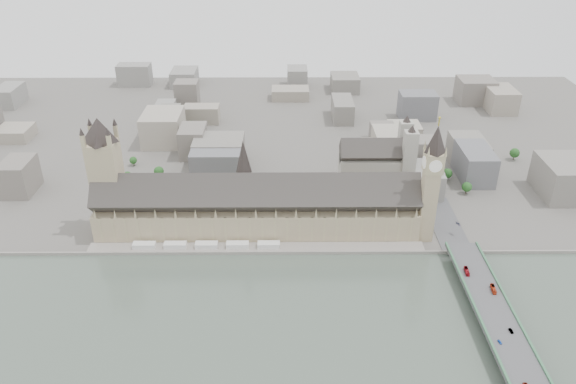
{
  "coord_description": "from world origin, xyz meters",
  "views": [
    {
      "loc": [
        23.27,
        -381.1,
        258.53
      ],
      "look_at": [
        25.8,
        32.27,
        30.74
      ],
      "focal_mm": 35.0,
      "sensor_mm": 36.0,
      "label": 1
    }
  ],
  "objects_px": {
    "westminster_abbey": "(378,165)",
    "car_approach": "(458,224)",
    "elizabeth_tower": "(432,176)",
    "red_bus_north": "(467,271)",
    "victoria_tower": "(106,170)",
    "red_bus_south": "(493,289)",
    "palace_of_westminster": "(257,208)",
    "car_blue": "(500,342)",
    "car_silver": "(511,331)",
    "westminster_bridge": "(490,310)"
  },
  "relations": [
    {
      "from": "car_blue",
      "to": "red_bus_north",
      "type": "bearing_deg",
      "value": 78.03
    },
    {
      "from": "elizabeth_tower",
      "to": "car_blue",
      "type": "distance_m",
      "value": 141.33
    },
    {
      "from": "victoria_tower",
      "to": "red_bus_south",
      "type": "relative_size",
      "value": 9.81
    },
    {
      "from": "elizabeth_tower",
      "to": "victoria_tower",
      "type": "xyz_separation_m",
      "value": [
        -260.0,
        18.0,
        -2.88
      ]
    },
    {
      "from": "palace_of_westminster",
      "to": "car_approach",
      "type": "bearing_deg",
      "value": -2.42
    },
    {
      "from": "westminster_abbey",
      "to": "car_blue",
      "type": "relative_size",
      "value": 18.37
    },
    {
      "from": "elizabeth_tower",
      "to": "car_silver",
      "type": "xyz_separation_m",
      "value": [
        27.82,
        -122.36,
        -47.1
      ]
    },
    {
      "from": "red_bus_north",
      "to": "red_bus_south",
      "type": "bearing_deg",
      "value": -52.99
    },
    {
      "from": "victoria_tower",
      "to": "westminster_abbey",
      "type": "relative_size",
      "value": 1.47
    },
    {
      "from": "car_blue",
      "to": "car_silver",
      "type": "height_order",
      "value": "car_silver"
    },
    {
      "from": "westminster_abbey",
      "to": "westminster_bridge",
      "type": "bearing_deg",
      "value": -74.36
    },
    {
      "from": "car_blue",
      "to": "car_silver",
      "type": "distance_m",
      "value": 14.15
    },
    {
      "from": "westminster_abbey",
      "to": "red_bus_north",
      "type": "distance_m",
      "value": 155.1
    },
    {
      "from": "red_bus_south",
      "to": "elizabeth_tower",
      "type": "bearing_deg",
      "value": 116.38
    },
    {
      "from": "elizabeth_tower",
      "to": "red_bus_north",
      "type": "xyz_separation_m",
      "value": [
        17.22,
        -61.03,
        -46.41
      ]
    },
    {
      "from": "elizabeth_tower",
      "to": "car_silver",
      "type": "bearing_deg",
      "value": -77.19
    },
    {
      "from": "car_silver",
      "to": "elizabeth_tower",
      "type": "bearing_deg",
      "value": 95.11
    },
    {
      "from": "car_silver",
      "to": "car_approach",
      "type": "relative_size",
      "value": 0.91
    },
    {
      "from": "car_approach",
      "to": "elizabeth_tower",
      "type": "bearing_deg",
      "value": 164.86
    },
    {
      "from": "red_bus_south",
      "to": "car_approach",
      "type": "bearing_deg",
      "value": 96.76
    },
    {
      "from": "westminster_bridge",
      "to": "car_silver",
      "type": "relative_size",
      "value": 72.78
    },
    {
      "from": "elizabeth_tower",
      "to": "red_bus_south",
      "type": "xyz_separation_m",
      "value": [
        29.89,
        -81.51,
        -46.42
      ]
    },
    {
      "from": "red_bus_south",
      "to": "car_silver",
      "type": "xyz_separation_m",
      "value": [
        -2.07,
        -40.85,
        -0.68
      ]
    },
    {
      "from": "westminster_abbey",
      "to": "car_silver",
      "type": "height_order",
      "value": "westminster_abbey"
    },
    {
      "from": "elizabeth_tower",
      "to": "westminster_abbey",
      "type": "distance_m",
      "value": 96.91
    },
    {
      "from": "elizabeth_tower",
      "to": "car_blue",
      "type": "xyz_separation_m",
      "value": [
        17.5,
        -132.05,
        -47.21
      ]
    },
    {
      "from": "car_approach",
      "to": "westminster_bridge",
      "type": "bearing_deg",
      "value": -117.1
    },
    {
      "from": "westminster_abbey",
      "to": "victoria_tower",
      "type": "bearing_deg",
      "value": -163.5
    },
    {
      "from": "palace_of_westminster",
      "to": "westminster_abbey",
      "type": "relative_size",
      "value": 3.9
    },
    {
      "from": "westminster_bridge",
      "to": "red_bus_south",
      "type": "bearing_deg",
      "value": 67.17
    },
    {
      "from": "red_bus_north",
      "to": "car_blue",
      "type": "bearing_deg",
      "value": -84.5
    },
    {
      "from": "car_blue",
      "to": "westminster_bridge",
      "type": "bearing_deg",
      "value": 67.73
    },
    {
      "from": "westminster_abbey",
      "to": "red_bus_north",
      "type": "xyz_separation_m",
      "value": [
        44.3,
        -148.03,
        -13.4
      ]
    },
    {
      "from": "elizabeth_tower",
      "to": "red_bus_south",
      "type": "relative_size",
      "value": 10.55
    },
    {
      "from": "palace_of_westminster",
      "to": "westminster_abbey",
      "type": "xyz_separation_m",
      "value": [
        110.92,
        75.3,
        2.38
      ]
    },
    {
      "from": "red_bus_south",
      "to": "westminster_bridge",
      "type": "bearing_deg",
      "value": -106.59
    },
    {
      "from": "westminster_abbey",
      "to": "red_bus_north",
      "type": "relative_size",
      "value": 6.62
    },
    {
      "from": "car_silver",
      "to": "palace_of_westminster",
      "type": "bearing_deg",
      "value": 133.34
    },
    {
      "from": "palace_of_westminster",
      "to": "victoria_tower",
      "type": "xyz_separation_m",
      "value": [
        -122.0,
        6.3,
        32.5
      ]
    },
    {
      "from": "victoria_tower",
      "to": "red_bus_north",
      "type": "height_order",
      "value": "victoria_tower"
    },
    {
      "from": "westminster_abbey",
      "to": "car_approach",
      "type": "bearing_deg",
      "value": -55.7
    },
    {
      "from": "elizabeth_tower",
      "to": "red_bus_north",
      "type": "height_order",
      "value": "elizabeth_tower"
    },
    {
      "from": "elizabeth_tower",
      "to": "westminster_bridge",
      "type": "xyz_separation_m",
      "value": [
        24.0,
        -95.5,
        -52.96
      ]
    },
    {
      "from": "victoria_tower",
      "to": "westminster_bridge",
      "type": "bearing_deg",
      "value": -21.78
    },
    {
      "from": "elizabeth_tower",
      "to": "westminster_abbey",
      "type": "relative_size",
      "value": 1.58
    },
    {
      "from": "palace_of_westminster",
      "to": "elizabeth_tower",
      "type": "relative_size",
      "value": 2.47
    },
    {
      "from": "westminster_bridge",
      "to": "car_silver",
      "type": "bearing_deg",
      "value": -81.91
    },
    {
      "from": "elizabeth_tower",
      "to": "red_bus_north",
      "type": "distance_m",
      "value": 78.58
    },
    {
      "from": "palace_of_westminster",
      "to": "red_bus_south",
      "type": "xyz_separation_m",
      "value": [
        167.89,
        -93.21,
        -11.04
      ]
    },
    {
      "from": "westminster_bridge",
      "to": "car_approach",
      "type": "xyz_separation_m",
      "value": [
        5.11,
        100.13,
        5.84
      ]
    }
  ]
}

